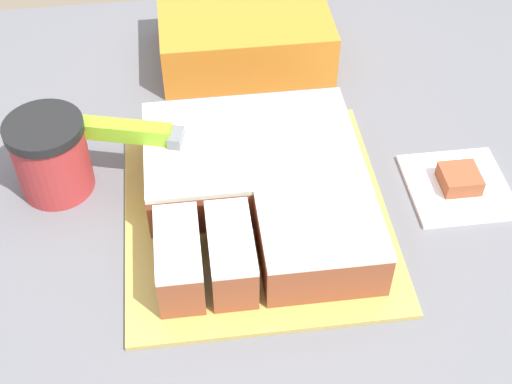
% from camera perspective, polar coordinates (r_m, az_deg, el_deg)
% --- Properties ---
extents(cake_board, '(0.33, 0.36, 0.01)m').
position_cam_1_polar(cake_board, '(0.90, -0.00, -1.61)').
color(cake_board, gold).
rests_on(cake_board, countertop).
extents(cake, '(0.27, 0.30, 0.07)m').
position_cam_1_polar(cake, '(0.87, 0.20, 0.21)').
color(cake, '#994C2D').
rests_on(cake, cake_board).
extents(knife, '(0.32, 0.11, 0.02)m').
position_cam_1_polar(knife, '(0.89, -7.98, 4.52)').
color(knife, silver).
rests_on(knife, cake).
extents(coffee_cup, '(0.10, 0.10, 0.11)m').
position_cam_1_polar(coffee_cup, '(0.93, -16.09, 2.80)').
color(coffee_cup, '#B23333').
rests_on(coffee_cup, countertop).
extents(paper_napkin, '(0.13, 0.13, 0.01)m').
position_cam_1_polar(paper_napkin, '(0.97, 15.81, 0.43)').
color(paper_napkin, white).
rests_on(paper_napkin, countertop).
extents(brownie, '(0.05, 0.05, 0.02)m').
position_cam_1_polar(brownie, '(0.96, 15.98, 1.03)').
color(brownie, '#994C2D').
rests_on(brownie, paper_napkin).
extents(storage_box, '(0.26, 0.18, 0.08)m').
position_cam_1_polar(storage_box, '(1.13, -0.92, 12.35)').
color(storage_box, orange).
rests_on(storage_box, countertop).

